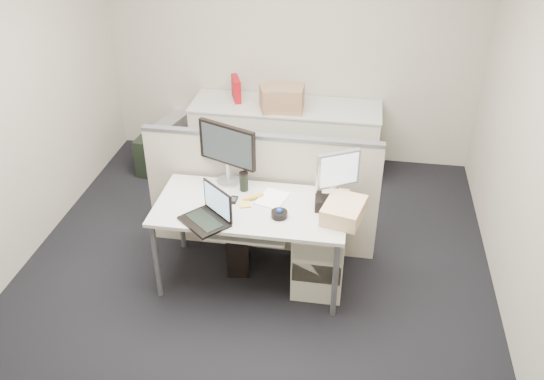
% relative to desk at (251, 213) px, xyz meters
% --- Properties ---
extents(floor, '(4.00, 4.50, 0.01)m').
position_rel_desk_xyz_m(floor, '(0.00, 0.00, -0.67)').
color(floor, black).
rests_on(floor, ground).
extents(wall_back, '(4.00, 0.02, 2.70)m').
position_rel_desk_xyz_m(wall_back, '(0.00, 2.25, 0.69)').
color(wall_back, '#B7AF9C').
rests_on(wall_back, ground).
extents(wall_right, '(0.02, 4.50, 2.70)m').
position_rel_desk_xyz_m(wall_right, '(2.00, 0.00, 0.69)').
color(wall_right, '#B7AF9C').
rests_on(wall_right, ground).
extents(desk, '(1.50, 0.75, 0.73)m').
position_rel_desk_xyz_m(desk, '(0.00, 0.00, 0.00)').
color(desk, '#AFADA4').
rests_on(desk, floor).
extents(keyboard_tray, '(0.62, 0.32, 0.02)m').
position_rel_desk_xyz_m(keyboard_tray, '(0.00, -0.18, -0.04)').
color(keyboard_tray, '#AFADA4').
rests_on(keyboard_tray, desk).
extents(drawer_pedestal, '(0.40, 0.55, 0.65)m').
position_rel_desk_xyz_m(drawer_pedestal, '(0.55, 0.05, -0.34)').
color(drawer_pedestal, beige).
rests_on(drawer_pedestal, floor).
extents(cubicle_partition, '(2.00, 0.06, 1.10)m').
position_rel_desk_xyz_m(cubicle_partition, '(0.00, 0.45, -0.11)').
color(cubicle_partition, '#B3AE96').
rests_on(cubicle_partition, floor).
extents(back_counter, '(2.00, 0.60, 0.72)m').
position_rel_desk_xyz_m(back_counter, '(0.00, 1.93, -0.30)').
color(back_counter, beige).
rests_on(back_counter, floor).
extents(monitor_main, '(0.56, 0.39, 0.52)m').
position_rel_desk_xyz_m(monitor_main, '(-0.25, 0.32, 0.33)').
color(monitor_main, black).
rests_on(monitor_main, desk).
extents(monitor_small, '(0.39, 0.32, 0.43)m').
position_rel_desk_xyz_m(monitor_small, '(0.65, 0.18, 0.28)').
color(monitor_small, '#B7B7BC').
rests_on(monitor_small, desk).
extents(laptop, '(0.44, 0.43, 0.26)m').
position_rel_desk_xyz_m(laptop, '(-0.30, -0.28, 0.20)').
color(laptop, black).
rests_on(laptop, desk).
extents(trackball, '(0.13, 0.13, 0.05)m').
position_rel_desk_xyz_m(trackball, '(0.24, -0.11, 0.09)').
color(trackball, black).
rests_on(trackball, desk).
extents(desk_phone, '(0.23, 0.20, 0.07)m').
position_rel_desk_xyz_m(desk_phone, '(0.60, 0.08, 0.10)').
color(desk_phone, black).
rests_on(desk_phone, desk).
extents(paper_stack, '(0.27, 0.31, 0.01)m').
position_rel_desk_xyz_m(paper_stack, '(0.15, 0.12, 0.07)').
color(paper_stack, white).
rests_on(paper_stack, desk).
extents(sticky_pad, '(0.11, 0.11, 0.01)m').
position_rel_desk_xyz_m(sticky_pad, '(-0.05, 0.00, 0.07)').
color(sticky_pad, gold).
rests_on(sticky_pad, desk).
extents(travel_mug, '(0.09, 0.09, 0.15)m').
position_rel_desk_xyz_m(travel_mug, '(-0.10, 0.22, 0.14)').
color(travel_mug, black).
rests_on(travel_mug, desk).
extents(banana, '(0.18, 0.15, 0.04)m').
position_rel_desk_xyz_m(banana, '(0.00, 0.10, 0.09)').
color(banana, gold).
rests_on(banana, desk).
extents(cellphone, '(0.06, 0.11, 0.01)m').
position_rel_desk_xyz_m(cellphone, '(-0.15, 0.05, 0.07)').
color(cellphone, black).
rests_on(cellphone, desk).
extents(manila_folders, '(0.35, 0.41, 0.13)m').
position_rel_desk_xyz_m(manila_folders, '(0.72, -0.05, 0.13)').
color(manila_folders, '#EEBE89').
rests_on(manila_folders, desk).
extents(keyboard, '(0.48, 0.30, 0.03)m').
position_rel_desk_xyz_m(keyboard, '(-0.05, -0.14, -0.02)').
color(keyboard, black).
rests_on(keyboard, keyboard_tray).
extents(pc_tower_desk, '(0.24, 0.47, 0.42)m').
position_rel_desk_xyz_m(pc_tower_desk, '(-0.15, 0.20, -0.45)').
color(pc_tower_desk, black).
rests_on(pc_tower_desk, floor).
extents(pc_tower_spare_dark, '(0.23, 0.47, 0.43)m').
position_rel_desk_xyz_m(pc_tower_spare_dark, '(-1.45, 1.63, -0.45)').
color(pc_tower_spare_dark, black).
rests_on(pc_tower_spare_dark, floor).
extents(pc_tower_spare_silver, '(0.31, 0.52, 0.46)m').
position_rel_desk_xyz_m(pc_tower_spare_silver, '(-1.30, 2.03, -0.44)').
color(pc_tower_spare_silver, '#B7B7BC').
rests_on(pc_tower_spare_silver, floor).
extents(cardboard_box_left, '(0.43, 0.37, 0.27)m').
position_rel_desk_xyz_m(cardboard_box_left, '(-0.06, 1.81, 0.19)').
color(cardboard_box_left, '#A27853').
rests_on(cardboard_box_left, back_counter).
extents(cardboard_box_right, '(0.39, 0.31, 0.28)m').
position_rel_desk_xyz_m(cardboard_box_right, '(0.00, 1.81, 0.20)').
color(cardboard_box_right, '#A27853').
rests_on(cardboard_box_right, back_counter).
extents(red_binder, '(0.16, 0.29, 0.26)m').
position_rel_desk_xyz_m(red_binder, '(-0.55, 2.00, 0.19)').
color(red_binder, '#A50B13').
rests_on(red_binder, back_counter).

